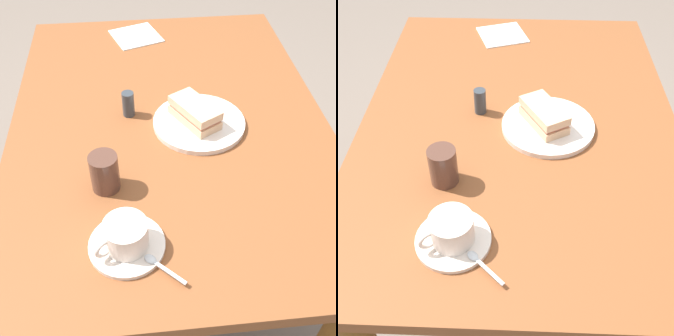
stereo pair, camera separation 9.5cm
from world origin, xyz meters
The scene contains 10 objects.
ground_plane centered at (0.00, 0.00, 0.00)m, with size 6.00×6.00×0.00m, color #726256.
dining_table centered at (0.00, 0.00, 0.59)m, with size 1.17×0.84×0.71m.
sandwich_plate centered at (0.04, 0.08, 0.72)m, with size 0.24×0.24×0.01m, color silver.
sandwich_front centered at (0.04, 0.06, 0.75)m, with size 0.16×0.13×0.05m.
coffee_saucer centered at (0.41, -0.12, 0.72)m, with size 0.15×0.15×0.01m, color beige.
coffee_cup centered at (0.41, -0.13, 0.75)m, with size 0.09×0.11×0.06m.
spoon centered at (0.46, -0.07, 0.72)m, with size 0.08×0.08×0.01m.
napkin centered at (-0.46, -0.07, 0.71)m, with size 0.15×0.15×0.00m, color white.
salt_shaker centered at (-0.02, -0.11, 0.75)m, with size 0.03×0.03×0.07m, color #33383D.
drinking_glass centered at (0.24, -0.17, 0.76)m, with size 0.06×0.06×0.09m, color #523328.
Camera 2 is at (0.90, 0.00, 1.41)m, focal length 45.02 mm.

